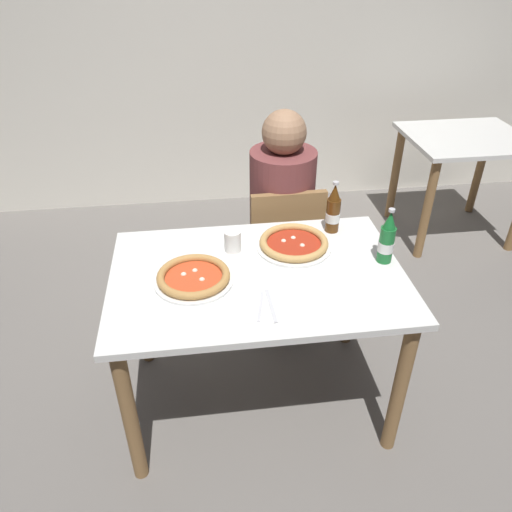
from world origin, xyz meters
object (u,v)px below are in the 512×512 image
at_px(dining_table_main, 258,295).
at_px(chair_behind_table, 283,245).
at_px(napkin_with_cutlery, 266,307).
at_px(pizza_margherita_near, 194,277).
at_px(diner_seated, 281,225).
at_px(dining_table_background, 463,158).
at_px(pizza_marinara_far, 294,244).
at_px(beer_bottle_left, 333,211).
at_px(paper_cup, 233,241).
at_px(beer_bottle_center, 387,240).

xyz_separation_m(dining_table_main, chair_behind_table, (0.22, 0.61, -0.15)).
bearing_deg(napkin_with_cutlery, pizza_margherita_near, 142.90).
bearing_deg(diner_seated, dining_table_main, -108.27).
height_order(dining_table_background, pizza_marinara_far, pizza_marinara_far).
xyz_separation_m(beer_bottle_left, paper_cup, (-0.47, -0.11, -0.06)).
bearing_deg(pizza_margherita_near, diner_seated, 55.12).
distance_m(pizza_margherita_near, pizza_marinara_far, 0.48).
distance_m(chair_behind_table, napkin_with_cutlery, 0.90).
bearing_deg(pizza_margherita_near, dining_table_main, 5.55).
bearing_deg(beer_bottle_left, pizza_marinara_far, -148.67).
distance_m(pizza_margherita_near, napkin_with_cutlery, 0.33).
bearing_deg(pizza_margherita_near, chair_behind_table, 52.93).
relative_size(diner_seated, napkin_with_cutlery, 6.02).
bearing_deg(paper_cup, dining_table_background, 35.29).
bearing_deg(pizza_marinara_far, dining_table_main, -137.16).
height_order(dining_table_background, napkin_with_cutlery, napkin_with_cutlery).
height_order(diner_seated, beer_bottle_center, diner_seated).
bearing_deg(paper_cup, pizza_marinara_far, -2.64).
distance_m(chair_behind_table, beer_bottle_center, 0.77).
relative_size(pizza_margherita_near, napkin_with_cutlery, 1.58).
bearing_deg(beer_bottle_left, napkin_with_cutlery, -126.71).
relative_size(beer_bottle_left, beer_bottle_center, 1.00).
height_order(dining_table_main, paper_cup, paper_cup).
height_order(pizza_margherita_near, paper_cup, paper_cup).
xyz_separation_m(dining_table_background, paper_cup, (-1.71, -1.21, 0.21)).
distance_m(pizza_marinara_far, napkin_with_cutlery, 0.43).
bearing_deg(pizza_marinara_far, dining_table_background, 40.29).
distance_m(dining_table_main, napkin_with_cutlery, 0.25).
bearing_deg(diner_seated, chair_behind_table, -87.79).
distance_m(diner_seated, beer_bottle_left, 0.49).
distance_m(pizza_margherita_near, beer_bottle_center, 0.81).
bearing_deg(paper_cup, napkin_with_cutlery, -78.06).
bearing_deg(napkin_with_cutlery, pizza_marinara_far, 65.15).
height_order(pizza_margherita_near, beer_bottle_center, beer_bottle_center).
height_order(dining_table_background, beer_bottle_left, beer_bottle_left).
xyz_separation_m(napkin_with_cutlery, paper_cup, (-0.09, 0.40, 0.04)).
xyz_separation_m(chair_behind_table, dining_table_background, (1.40, 0.78, 0.11)).
height_order(chair_behind_table, dining_table_background, chair_behind_table).
height_order(beer_bottle_center, napkin_with_cutlery, beer_bottle_center).
bearing_deg(napkin_with_cutlery, beer_bottle_center, 24.23).
bearing_deg(paper_cup, beer_bottle_left, 13.30).
height_order(diner_seated, napkin_with_cutlery, diner_seated).
height_order(dining_table_background, paper_cup, paper_cup).
xyz_separation_m(beer_bottle_center, napkin_with_cutlery, (-0.54, -0.24, -0.10)).
distance_m(beer_bottle_center, napkin_with_cutlery, 0.60).
xyz_separation_m(pizza_marinara_far, paper_cup, (-0.27, 0.01, 0.03)).
xyz_separation_m(pizza_margherita_near, beer_bottle_left, (0.65, 0.32, 0.08)).
bearing_deg(beer_bottle_left, beer_bottle_center, -60.43).
xyz_separation_m(diner_seated, pizza_marinara_far, (-0.03, -0.49, 0.19)).
height_order(chair_behind_table, pizza_margherita_near, chair_behind_table).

